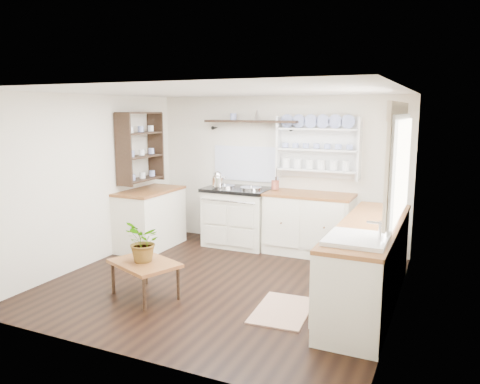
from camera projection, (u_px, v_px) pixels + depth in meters
name	position (u px, v px, depth m)	size (l,w,h in m)	color
floor	(224.00, 283.00, 5.73)	(4.00, 3.80, 0.01)	black
wall_back	(278.00, 172.00, 7.24)	(4.00, 0.02, 2.30)	silver
wall_right	(400.00, 204.00, 4.71)	(0.02, 3.80, 2.30)	silver
wall_left	(91.00, 180.00, 6.35)	(0.02, 3.80, 2.30)	silver
ceiling	(222.00, 91.00, 5.33)	(4.00, 3.80, 0.01)	white
window	(399.00, 162.00, 4.80)	(0.08, 1.55, 1.22)	white
aga_cooker	(238.00, 216.00, 7.28)	(1.01, 0.71, 0.94)	silver
back_cabinets	(309.00, 223.00, 6.84)	(1.27, 0.63, 0.90)	white
right_cabinets	(368.00, 263.00, 5.05)	(0.62, 2.43, 0.90)	white
belfast_sink	(356.00, 252.00, 4.32)	(0.55, 0.60, 0.45)	white
left_cabinets	(150.00, 218.00, 7.15)	(0.62, 1.13, 0.90)	white
plate_rack	(319.00, 147.00, 6.87)	(1.20, 0.22, 0.90)	white
high_shelf	(251.00, 122.00, 7.16)	(1.50, 0.29, 0.16)	black
left_shelving	(140.00, 146.00, 7.02)	(0.28, 0.80, 1.05)	black
kettle	(218.00, 179.00, 7.18)	(0.19, 0.19, 0.23)	silver
utensil_crock	(275.00, 185.00, 7.05)	(0.11, 0.11, 0.13)	#984937
center_table	(145.00, 266.00, 5.25)	(0.90, 0.78, 0.41)	brown
potted_plant	(144.00, 242.00, 5.20)	(0.42, 0.36, 0.46)	#3F7233
floor_rug	(283.00, 310.00, 4.93)	(0.55, 0.85, 0.02)	#9D725B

